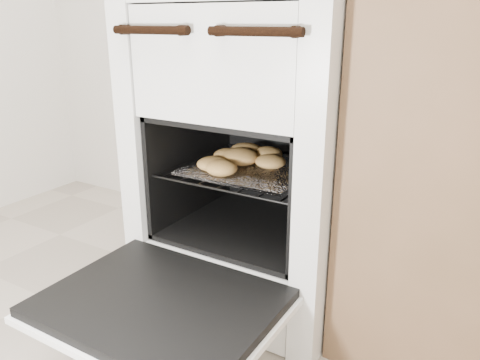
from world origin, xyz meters
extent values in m
cube|color=white|center=(-0.08, 1.16, 0.48)|extent=(0.63, 0.67, 0.97)
cylinder|color=black|center=(-0.23, 0.81, 0.84)|extent=(0.23, 0.02, 0.02)
cylinder|color=black|center=(0.07, 0.81, 0.84)|extent=(0.23, 0.02, 0.02)
cube|color=black|center=(-0.08, 0.62, 0.22)|extent=(0.55, 0.42, 0.03)
cube|color=white|center=(-0.08, 0.62, 0.20)|extent=(0.57, 0.44, 0.02)
cylinder|color=black|center=(-0.31, 1.08, 0.43)|extent=(0.01, 0.44, 0.01)
cylinder|color=black|center=(0.14, 1.08, 0.43)|extent=(0.01, 0.44, 0.01)
cylinder|color=black|center=(-0.08, 0.87, 0.43)|extent=(0.45, 0.01, 0.01)
cylinder|color=black|center=(-0.08, 1.29, 0.43)|extent=(0.45, 0.01, 0.01)
cylinder|color=black|center=(-0.27, 1.08, 0.43)|extent=(0.01, 0.42, 0.01)
cylinder|color=black|center=(-0.21, 1.08, 0.43)|extent=(0.01, 0.42, 0.01)
cylinder|color=black|center=(-0.14, 1.08, 0.43)|extent=(0.01, 0.42, 0.01)
cylinder|color=black|center=(-0.08, 1.08, 0.43)|extent=(0.01, 0.42, 0.01)
cylinder|color=black|center=(-0.02, 1.08, 0.43)|extent=(0.01, 0.42, 0.01)
cylinder|color=black|center=(0.04, 1.08, 0.43)|extent=(0.01, 0.42, 0.01)
cylinder|color=black|center=(0.11, 1.08, 0.43)|extent=(0.01, 0.42, 0.01)
cube|color=white|center=(-0.08, 1.06, 0.44)|extent=(0.36, 0.32, 0.01)
ellipsoid|color=tan|center=(-0.16, 0.98, 0.46)|extent=(0.11, 0.11, 0.04)
ellipsoid|color=tan|center=(-0.17, 1.07, 0.46)|extent=(0.12, 0.12, 0.04)
ellipsoid|color=tan|center=(-0.07, 1.15, 0.46)|extent=(0.14, 0.14, 0.04)
ellipsoid|color=tan|center=(-0.12, 1.07, 0.47)|extent=(0.13, 0.13, 0.05)
ellipsoid|color=tan|center=(-0.03, 1.09, 0.46)|extent=(0.13, 0.13, 0.04)
ellipsoid|color=tan|center=(-0.14, 1.14, 0.47)|extent=(0.15, 0.15, 0.05)
ellipsoid|color=tan|center=(-0.12, 0.95, 0.46)|extent=(0.11, 0.11, 0.04)
camera|label=1|loc=(0.58, -0.12, 0.86)|focal=35.00mm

